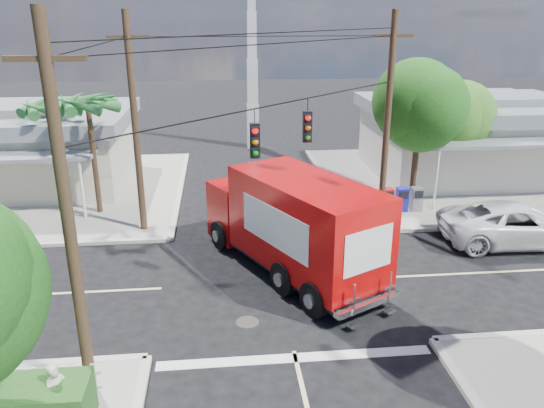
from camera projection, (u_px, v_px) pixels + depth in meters
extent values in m
plane|color=black|center=(278.00, 283.00, 18.44)|extent=(120.00, 120.00, 0.00)
cube|color=gray|center=(450.00, 179.00, 29.76)|extent=(14.00, 14.00, 0.14)
cube|color=beige|center=(328.00, 183.00, 29.09)|extent=(0.25, 14.00, 0.14)
cube|color=beige|center=(517.00, 226.00, 23.21)|extent=(14.00, 0.25, 0.14)
cube|color=gray|center=(45.00, 192.00, 27.66)|extent=(14.00, 14.00, 0.14)
cube|color=beige|center=(181.00, 187.00, 28.33)|extent=(0.25, 14.00, 0.14)
cube|color=beige|center=(257.00, 192.00, 27.80)|extent=(0.12, 12.00, 0.01)
cube|color=silver|center=(295.00, 358.00, 14.41)|extent=(7.50, 0.40, 0.01)
cube|color=beige|center=(472.00, 143.00, 30.24)|extent=(11.00, 8.00, 3.40)
cube|color=gray|center=(476.00, 107.00, 29.54)|extent=(11.80, 8.80, 0.70)
cube|color=gray|center=(478.00, 98.00, 29.37)|extent=(6.05, 4.40, 0.50)
cube|color=gray|center=(522.00, 142.00, 25.25)|extent=(9.90, 1.80, 0.15)
cylinder|color=silver|center=(436.00, 179.00, 24.57)|extent=(0.12, 0.12, 2.90)
cube|color=beige|center=(30.00, 154.00, 28.41)|extent=(10.00, 8.00, 3.20)
cube|color=gray|center=(24.00, 118.00, 27.74)|extent=(10.80, 8.80, 0.70)
cube|color=gray|center=(23.00, 108.00, 27.57)|extent=(5.50, 4.40, 0.50)
cylinder|color=silver|center=(82.00, 189.00, 23.54)|extent=(0.12, 0.12, 2.70)
cube|color=silver|center=(253.00, 126.00, 36.70)|extent=(0.80, 0.80, 3.00)
cube|color=silver|center=(252.00, 82.00, 35.68)|extent=(0.70, 0.70, 3.00)
cube|color=silver|center=(252.00, 35.00, 34.66)|extent=(0.60, 0.60, 3.00)
cylinder|color=#422D1C|center=(415.00, 164.00, 24.75)|extent=(0.28, 0.28, 4.10)
sphere|color=#194912|center=(420.00, 110.00, 23.88)|extent=(4.10, 4.10, 4.10)
sphere|color=#194912|center=(410.00, 103.00, 23.94)|extent=(3.33, 3.33, 3.33)
sphere|color=#194912|center=(430.00, 113.00, 23.68)|extent=(3.58, 3.58, 3.58)
cylinder|color=#422D1C|center=(448.00, 156.00, 27.14)|extent=(0.28, 0.28, 3.58)
sphere|color=#30691B|center=(453.00, 113.00, 26.38)|extent=(3.58, 3.58, 3.58)
sphere|color=#30691B|center=(444.00, 108.00, 26.46)|extent=(2.91, 2.91, 2.91)
sphere|color=#30691B|center=(462.00, 116.00, 26.17)|extent=(3.14, 3.14, 3.14)
cylinder|color=#422D1C|center=(94.00, 159.00, 23.85)|extent=(0.24, 0.24, 5.00)
cone|color=#26672C|center=(109.00, 101.00, 23.05)|extent=(0.50, 2.06, 0.98)
cone|color=#26672C|center=(104.00, 99.00, 23.68)|extent=(1.92, 1.68, 0.98)
cone|color=#26672C|center=(87.00, 98.00, 23.77)|extent=(2.12, 0.95, 0.98)
cone|color=#26672C|center=(70.00, 100.00, 23.26)|extent=(1.34, 2.07, 0.98)
cone|color=#26672C|center=(66.00, 103.00, 22.52)|extent=(1.34, 2.07, 0.98)
cone|color=#26672C|center=(78.00, 105.00, 22.13)|extent=(2.12, 0.95, 0.98)
cone|color=#26672C|center=(97.00, 104.00, 22.36)|extent=(1.92, 1.68, 0.98)
cylinder|color=#422D1C|center=(58.00, 156.00, 25.13)|extent=(0.24, 0.24, 4.60)
cone|color=#26672C|center=(71.00, 105.00, 24.40)|extent=(0.50, 2.06, 0.98)
cone|color=#26672C|center=(68.00, 103.00, 25.03)|extent=(1.92, 1.68, 0.98)
cone|color=#26672C|center=(52.00, 103.00, 25.12)|extent=(2.12, 0.95, 0.98)
cone|color=#26672C|center=(35.00, 105.00, 24.60)|extent=(1.34, 2.07, 0.98)
cone|color=#26672C|center=(30.00, 107.00, 23.87)|extent=(1.34, 2.07, 0.98)
cone|color=#26672C|center=(41.00, 109.00, 23.48)|extent=(2.12, 0.95, 0.98)
cone|color=#26672C|center=(59.00, 108.00, 23.71)|extent=(1.92, 1.68, 0.98)
cylinder|color=#473321|center=(69.00, 224.00, 11.55)|extent=(0.28, 0.28, 9.00)
cube|color=#473321|center=(45.00, 59.00, 10.36)|extent=(1.60, 0.12, 0.12)
cylinder|color=#473321|center=(387.00, 123.00, 22.28)|extent=(0.28, 0.28, 9.00)
cube|color=#473321|center=(394.00, 36.00, 21.09)|extent=(1.60, 0.12, 0.12)
cylinder|color=#473321|center=(135.00, 128.00, 21.29)|extent=(0.28, 0.28, 9.00)
cube|color=#473321|center=(127.00, 37.00, 20.10)|extent=(1.60, 0.12, 0.12)
cylinder|color=black|center=(279.00, 104.00, 16.34)|extent=(10.43, 10.43, 0.04)
cube|color=black|center=(255.00, 141.00, 15.83)|extent=(0.30, 0.24, 1.05)
sphere|color=red|center=(255.00, 131.00, 15.59)|extent=(0.20, 0.20, 0.20)
cube|color=black|center=(307.00, 127.00, 17.79)|extent=(0.30, 0.24, 1.05)
sphere|color=red|center=(308.00, 118.00, 17.55)|extent=(0.20, 0.20, 0.20)
cube|color=silver|center=(94.00, 382.00, 12.50)|extent=(0.09, 0.06, 1.00)
cube|color=#A7101A|center=(387.00, 200.00, 24.56)|extent=(0.50, 0.50, 1.10)
cube|color=#141699|center=(402.00, 199.00, 24.63)|extent=(0.50, 0.50, 1.10)
cube|color=slate|center=(416.00, 199.00, 24.69)|extent=(0.50, 0.50, 1.10)
cube|color=black|center=(289.00, 255.00, 19.21)|extent=(5.90, 8.31, 0.26)
cube|color=#B80807|center=(244.00, 208.00, 21.42)|extent=(3.04, 2.73, 2.29)
cube|color=black|center=(235.00, 194.00, 21.85)|extent=(2.06, 1.25, 0.99)
cube|color=silver|center=(233.00, 218.00, 22.41)|extent=(2.18, 1.22, 0.36)
cube|color=#B80807|center=(306.00, 223.00, 17.95)|extent=(5.11, 6.56, 3.02)
cube|color=white|center=(336.00, 211.00, 18.58)|extent=(1.76, 3.33, 1.35)
cube|color=white|center=(274.00, 227.00, 17.21)|extent=(1.76, 3.33, 1.35)
cube|color=white|center=(369.00, 250.00, 15.51)|extent=(1.67, 0.89, 1.35)
cube|color=silver|center=(368.00, 304.00, 15.99)|extent=(2.33, 1.39, 0.19)
cube|color=silver|center=(354.00, 300.00, 15.36)|extent=(0.44, 0.27, 1.04)
cube|color=silver|center=(390.00, 287.00, 16.12)|extent=(0.44, 0.27, 1.04)
cylinder|color=black|center=(221.00, 235.00, 20.96)|extent=(0.83, 1.17, 1.15)
cylinder|color=black|center=(271.00, 223.00, 22.21)|extent=(0.83, 1.17, 1.15)
cylinder|color=black|center=(315.00, 300.00, 16.22)|extent=(0.83, 1.17, 1.15)
cylinder|color=black|center=(372.00, 279.00, 17.47)|extent=(0.83, 1.17, 1.15)
imported|color=silver|center=(516.00, 224.00, 21.37)|extent=(6.15, 3.09, 1.67)
imported|color=beige|center=(58.00, 395.00, 11.67)|extent=(0.64, 0.67, 1.54)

